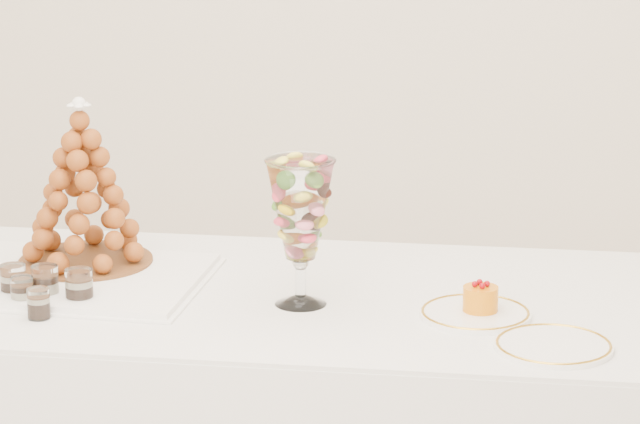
# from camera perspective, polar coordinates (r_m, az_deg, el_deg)

# --- Properties ---
(lace_tray) EXTENTS (0.57, 0.43, 0.02)m
(lace_tray) POSITION_cam_1_polar(r_m,az_deg,el_deg) (3.36, -9.36, -2.49)
(lace_tray) COLOR white
(lace_tray) RESTS_ON buffet_table
(macaron_vase) EXTENTS (0.14, 0.14, 0.31)m
(macaron_vase) POSITION_cam_1_polar(r_m,az_deg,el_deg) (3.12, -0.74, 0.02)
(macaron_vase) COLOR white
(macaron_vase) RESTS_ON buffet_table
(cake_plate) EXTENTS (0.23, 0.23, 0.01)m
(cake_plate) POSITION_cam_1_polar(r_m,az_deg,el_deg) (3.12, 5.87, -3.84)
(cake_plate) COLOR white
(cake_plate) RESTS_ON buffet_table
(spare_plate) EXTENTS (0.23, 0.23, 0.01)m
(spare_plate) POSITION_cam_1_polar(r_m,az_deg,el_deg) (2.97, 8.79, -5.02)
(spare_plate) COLOR white
(spare_plate) RESTS_ON buffet_table
(verrine_a) EXTENTS (0.07, 0.07, 0.07)m
(verrine_a) POSITION_cam_1_polar(r_m,az_deg,el_deg) (3.27, -11.47, -2.59)
(verrine_a) COLOR white
(verrine_a) RESTS_ON buffet_table
(verrine_b) EXTENTS (0.06, 0.06, 0.08)m
(verrine_b) POSITION_cam_1_polar(r_m,az_deg,el_deg) (3.24, -10.31, -2.67)
(verrine_b) COLOR white
(verrine_b) RESTS_ON buffet_table
(verrine_c) EXTENTS (0.07, 0.07, 0.08)m
(verrine_c) POSITION_cam_1_polar(r_m,az_deg,el_deg) (3.20, -9.05, -2.83)
(verrine_c) COLOR white
(verrine_c) RESTS_ON buffet_table
(verrine_d) EXTENTS (0.05, 0.05, 0.06)m
(verrine_d) POSITION_cam_1_polar(r_m,az_deg,el_deg) (3.22, -11.15, -2.96)
(verrine_d) COLOR white
(verrine_d) RESTS_ON buffet_table
(verrine_e) EXTENTS (0.06, 0.06, 0.06)m
(verrine_e) POSITION_cam_1_polar(r_m,az_deg,el_deg) (3.14, -10.55, -3.41)
(verrine_e) COLOR white
(verrine_e) RESTS_ON buffet_table
(croquembouche) EXTENTS (0.32, 0.32, 0.37)m
(croquembouche) POSITION_cam_1_polar(r_m,az_deg,el_deg) (3.39, -8.94, 1.08)
(croquembouche) COLOR brown
(croquembouche) RESTS_ON lace_tray
(mousse_cake) EXTENTS (0.07, 0.07, 0.06)m
(mousse_cake) POSITION_cam_1_polar(r_m,az_deg,el_deg) (3.12, 6.06, -3.25)
(mousse_cake) COLOR orange
(mousse_cake) RESTS_ON cake_plate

